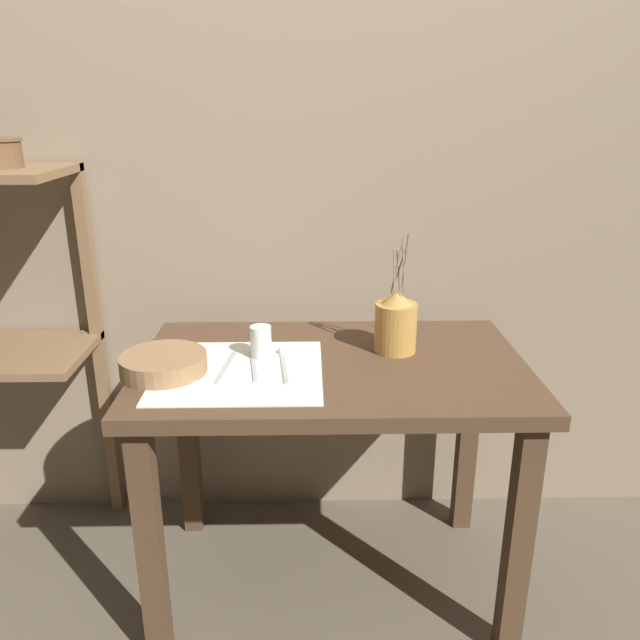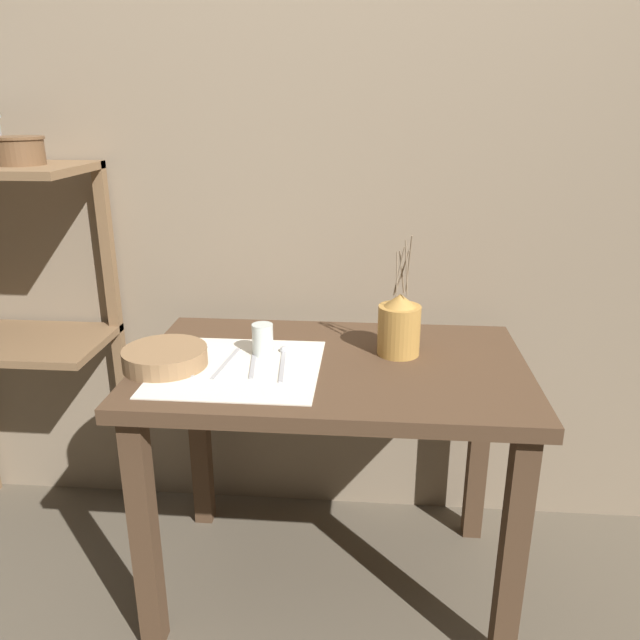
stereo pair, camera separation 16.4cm
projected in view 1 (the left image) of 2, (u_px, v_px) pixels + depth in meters
ground_plane at (331, 579)px, 1.95m from camera, size 12.00×12.00×0.00m
stone_wall_back at (328, 172)px, 1.97m from camera, size 7.00×0.06×2.40m
wooden_table at (332, 400)px, 1.74m from camera, size 1.06×0.66×0.74m
linen_cloth at (239, 371)px, 1.64m from camera, size 0.44×0.41×0.00m
pitcher_with_flowers at (396, 324)px, 1.75m from camera, size 0.12×0.12×0.34m
wooden_bowl at (164, 364)px, 1.62m from camera, size 0.22×0.22×0.05m
glass_tumbler_near at (261, 342)px, 1.71m from camera, size 0.06×0.06×0.09m
fork_inner at (197, 366)px, 1.66m from camera, size 0.03×0.21×0.00m
fork_outer at (226, 367)px, 1.66m from camera, size 0.04×0.21×0.00m
knife_center at (254, 365)px, 1.67m from camera, size 0.04×0.21×0.00m
spoon_inner at (283, 358)px, 1.71m from camera, size 0.04×0.22×0.02m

